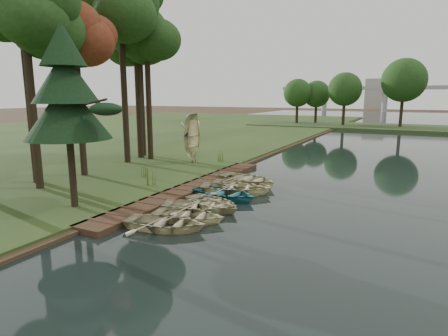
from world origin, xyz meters
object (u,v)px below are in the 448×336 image
at_px(boardwalk, 191,188).
at_px(pine_tree, 66,93).
at_px(rowboat_2, 200,204).
at_px(rowboat_1, 189,214).
at_px(rowboat_0, 165,221).
at_px(stored_rowboat, 193,158).

xyz_separation_m(boardwalk, pine_tree, (-2.74, -5.95, 5.36)).
distance_m(rowboat_2, pine_tree, 7.78).
relative_size(rowboat_1, rowboat_2, 0.92).
relative_size(boardwalk, rowboat_2, 4.54).
bearing_deg(boardwalk, rowboat_2, -52.88).
xyz_separation_m(rowboat_0, stored_rowboat, (-6.30, 12.43, 0.29)).
distance_m(boardwalk, pine_tree, 8.46).
bearing_deg(rowboat_2, stored_rowboat, 13.93).
height_order(rowboat_0, rowboat_2, rowboat_2).
bearing_deg(rowboat_0, pine_tree, 77.15).
height_order(rowboat_1, pine_tree, pine_tree).
distance_m(rowboat_1, pine_tree, 7.63).
xyz_separation_m(rowboat_1, rowboat_2, (-0.25, 1.37, 0.03)).
bearing_deg(stored_rowboat, rowboat_0, -153.54).
bearing_deg(rowboat_2, pine_tree, 97.06).
relative_size(rowboat_0, stored_rowboat, 0.90).
relative_size(boardwalk, stored_rowboat, 4.24).
distance_m(boardwalk, rowboat_0, 6.48).
bearing_deg(pine_tree, boardwalk, 65.28).
distance_m(stored_rowboat, pine_tree, 13.34).
relative_size(boardwalk, rowboat_1, 4.93).
height_order(boardwalk, stored_rowboat, stored_rowboat).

